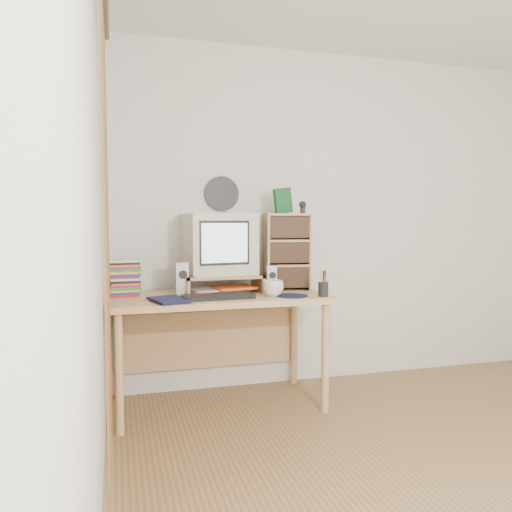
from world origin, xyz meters
TOP-DOWN VIEW (x-y plane):
  - floor at (0.00, 0.00)m, footprint 3.50×3.50m
  - back_wall at (0.00, 1.75)m, footprint 3.50×0.00m
  - left_wall at (-1.75, 0.00)m, footprint 0.00×3.50m
  - curtain at (-1.71, 0.48)m, footprint 0.00×2.20m
  - wall_disc at (-0.93, 1.73)m, footprint 0.25×0.02m
  - desk at (-1.03, 1.44)m, footprint 1.40×0.70m
  - monitor_riser at (-0.98, 1.48)m, footprint 0.52×0.30m
  - crt_monitor at (-0.99, 1.53)m, footprint 0.49×0.49m
  - speaker_left at (-1.26, 1.41)m, footprint 0.09×0.09m
  - speaker_right at (-0.66, 1.41)m, footprint 0.07×0.07m
  - keyboard at (-1.07, 1.19)m, footprint 0.45×0.18m
  - dvd_stack at (-1.62, 1.48)m, footprint 0.19×0.14m
  - cd_rack at (-0.51, 1.49)m, footprint 0.34×0.21m
  - mug at (-0.71, 1.20)m, footprint 0.13×0.13m
  - diary at (-1.46, 1.14)m, footprint 0.28×0.24m
  - mousepad at (-0.59, 1.18)m, footprint 0.27×0.27m
  - pen_cup at (-0.40, 1.11)m, footprint 0.07×0.07m
  - papers at (-0.99, 1.46)m, footprint 0.33×0.27m
  - red_box at (-1.18, 1.22)m, footprint 0.08×0.07m
  - game_box at (-0.55, 1.49)m, footprint 0.14×0.07m
  - webcam at (-0.41, 1.45)m, footprint 0.05×0.05m

SIDE VIEW (x-z plane):
  - floor at x=0.00m, z-range 0.00..0.00m
  - desk at x=-1.03m, z-range 0.24..0.99m
  - mousepad at x=-0.59m, z-range 0.75..0.75m
  - keyboard at x=-1.07m, z-range 0.75..0.78m
  - red_box at x=-1.18m, z-range 0.75..0.79m
  - papers at x=-0.99m, z-range 0.75..0.79m
  - diary at x=-1.46m, z-range 0.75..0.80m
  - mug at x=-0.71m, z-range 0.75..0.85m
  - pen_cup at x=-0.40m, z-range 0.75..0.88m
  - speaker_right at x=-0.66m, z-range 0.75..0.93m
  - monitor_riser at x=-0.98m, z-range 0.78..0.90m
  - speaker_left at x=-1.26m, z-range 0.75..0.97m
  - dvd_stack at x=-1.62m, z-range 0.75..1.01m
  - cd_rack at x=-0.51m, z-range 0.75..1.29m
  - crt_monitor at x=-0.99m, z-range 0.87..1.29m
  - curtain at x=-1.71m, z-range 0.05..2.25m
  - back_wall at x=0.00m, z-range -0.50..3.00m
  - left_wall at x=-1.75m, z-range -0.50..3.00m
  - webcam at x=-0.41m, z-range 1.29..1.37m
  - game_box at x=-0.55m, z-range 1.29..1.46m
  - wall_disc at x=-0.93m, z-range 1.30..1.55m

